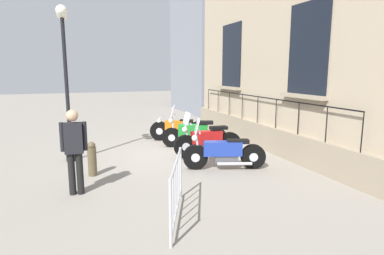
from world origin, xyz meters
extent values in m
plane|color=gray|center=(0.00, 0.00, 0.00)|extent=(60.00, 60.00, 0.00)
cube|color=tan|center=(-2.94, 0.00, 4.05)|extent=(0.60, 10.04, 8.11)
cube|color=gray|center=(-2.56, 0.00, 0.41)|extent=(0.20, 10.04, 0.82)
cube|color=black|center=(-2.62, 2.21, 3.12)|extent=(0.06, 1.50, 2.38)
cube|color=tan|center=(-2.54, 2.21, 1.88)|extent=(0.24, 1.70, 0.10)
cube|color=black|center=(-2.62, -2.21, 3.12)|extent=(0.06, 1.50, 2.38)
cube|color=tan|center=(-2.54, -2.21, 1.88)|extent=(0.24, 1.70, 0.10)
cube|color=black|center=(-2.52, 0.00, 1.70)|extent=(0.03, 8.43, 0.03)
cylinder|color=black|center=(-2.52, -4.22, 1.26)|extent=(0.02, 0.02, 0.88)
cylinder|color=black|center=(-2.52, -3.16, 1.26)|extent=(0.02, 0.02, 0.88)
cylinder|color=black|center=(-2.52, -2.11, 1.26)|extent=(0.02, 0.02, 0.88)
cylinder|color=black|center=(-2.52, -1.05, 1.26)|extent=(0.02, 0.02, 0.88)
cylinder|color=black|center=(-2.52, 0.00, 1.26)|extent=(0.02, 0.02, 0.88)
cylinder|color=black|center=(-2.52, 1.05, 1.26)|extent=(0.02, 0.02, 0.88)
cylinder|color=black|center=(-2.52, 2.11, 1.26)|extent=(0.02, 0.02, 0.88)
cylinder|color=black|center=(-2.52, 3.16, 1.26)|extent=(0.02, 0.02, 0.88)
cylinder|color=black|center=(-2.52, 4.22, 1.26)|extent=(0.02, 0.02, 0.88)
cylinder|color=black|center=(0.32, -2.09, 0.35)|extent=(0.71, 0.41, 0.71)
cylinder|color=silver|center=(0.32, -2.09, 0.35)|extent=(0.29, 0.25, 0.25)
cylinder|color=black|center=(-0.96, -1.55, 0.35)|extent=(0.71, 0.41, 0.71)
cylinder|color=silver|center=(-0.96, -1.55, 0.35)|extent=(0.29, 0.25, 0.25)
cube|color=orange|center=(-0.27, -1.84, 0.57)|extent=(0.90, 0.59, 0.35)
cube|color=#4C4C51|center=(-0.37, -1.80, 0.32)|extent=(0.56, 0.41, 0.25)
cube|color=black|center=(-0.60, -1.70, 0.73)|extent=(0.54, 0.42, 0.10)
cylinder|color=silver|center=(0.27, -2.07, 0.62)|extent=(0.17, 0.12, 0.55)
cylinder|color=silver|center=(0.22, -2.05, 0.89)|extent=(0.27, 0.57, 0.04)
sphere|color=white|center=(0.34, -2.10, 0.71)|extent=(0.16, 0.16, 0.16)
cylinder|color=silver|center=(-0.46, -1.60, 0.19)|extent=(0.74, 0.38, 0.08)
cylinder|color=black|center=(0.20, -0.93, 0.33)|extent=(0.66, 0.34, 0.66)
cylinder|color=silver|center=(0.20, -0.93, 0.33)|extent=(0.26, 0.21, 0.23)
cylinder|color=black|center=(-1.24, -0.41, 0.33)|extent=(0.66, 0.34, 0.66)
cylinder|color=silver|center=(-1.24, -0.41, 0.33)|extent=(0.26, 0.21, 0.23)
cube|color=#1E842D|center=(-0.48, -0.68, 0.57)|extent=(1.04, 0.65, 0.40)
cube|color=#4C4C51|center=(-0.57, -0.65, 0.30)|extent=(0.65, 0.45, 0.23)
cube|color=black|center=(-0.85, -0.55, 0.84)|extent=(0.62, 0.47, 0.10)
cylinder|color=silver|center=(0.15, -0.91, 0.70)|extent=(0.17, 0.11, 0.76)
cylinder|color=silver|center=(0.10, -0.89, 1.08)|extent=(0.28, 0.70, 0.04)
sphere|color=white|center=(0.21, -0.93, 0.90)|extent=(0.16, 0.16, 0.16)
cylinder|color=silver|center=(-0.69, -0.41, 0.18)|extent=(0.86, 0.38, 0.08)
cube|color=silver|center=(0.16, -0.91, 1.23)|extent=(0.32, 0.61, 0.36)
cylinder|color=black|center=(0.20, 0.53, 0.35)|extent=(0.70, 0.16, 0.69)
cylinder|color=silver|center=(0.20, 0.53, 0.35)|extent=(0.25, 0.16, 0.24)
cylinder|color=black|center=(-1.21, 0.60, 0.35)|extent=(0.70, 0.16, 0.69)
cylinder|color=silver|center=(-1.21, 0.60, 0.35)|extent=(0.25, 0.16, 0.24)
cube|color=red|center=(-0.45, 0.57, 0.58)|extent=(0.95, 0.30, 0.38)
cube|color=#4C4C51|center=(-0.55, 0.57, 0.31)|extent=(0.57, 0.23, 0.24)
cube|color=black|center=(-0.83, 0.58, 0.85)|extent=(0.54, 0.25, 0.10)
cylinder|color=silver|center=(0.15, 0.54, 0.69)|extent=(0.16, 0.07, 0.69)
cylinder|color=silver|center=(0.10, 0.54, 1.03)|extent=(0.06, 0.56, 0.04)
sphere|color=white|center=(0.22, 0.53, 0.85)|extent=(0.16, 0.16, 0.16)
cylinder|color=silver|center=(-0.73, 0.72, 0.19)|extent=(0.85, 0.12, 0.08)
cube|color=silver|center=(0.16, 0.54, 1.18)|extent=(0.14, 0.46, 0.36)
cylinder|color=black|center=(0.31, 1.66, 0.32)|extent=(0.66, 0.35, 0.65)
cylinder|color=silver|center=(0.31, 1.66, 0.32)|extent=(0.27, 0.23, 0.23)
cylinder|color=black|center=(-1.12, 2.14, 0.32)|extent=(0.66, 0.35, 0.65)
cylinder|color=silver|center=(-1.12, 2.14, 0.32)|extent=(0.27, 0.23, 0.23)
cube|color=#1E389E|center=(-0.36, 1.89, 0.55)|extent=(1.04, 0.58, 0.37)
cube|color=#4C4C51|center=(-0.45, 1.92, 0.29)|extent=(0.64, 0.40, 0.23)
cube|color=black|center=(-0.74, 2.01, 0.74)|extent=(0.61, 0.42, 0.10)
cylinder|color=silver|center=(0.27, 1.68, 0.67)|extent=(0.17, 0.11, 0.69)
cylinder|color=silver|center=(0.22, 1.70, 1.01)|extent=(0.23, 0.60, 0.04)
sphere|color=white|center=(0.33, 1.66, 0.83)|extent=(0.16, 0.16, 0.16)
cylinder|color=silver|center=(-0.59, 2.13, 0.18)|extent=(0.88, 0.36, 0.08)
cube|color=silver|center=(0.28, 1.68, 1.16)|extent=(0.27, 0.52, 0.36)
cylinder|color=black|center=(3.38, -0.28, 0.12)|extent=(0.28, 0.28, 0.24)
cylinder|color=black|center=(3.38, -0.28, 2.01)|extent=(0.10, 0.10, 4.02)
sphere|color=white|center=(3.38, -0.28, 4.06)|extent=(0.28, 0.28, 0.28)
cylinder|color=black|center=(3.38, -0.45, 3.87)|extent=(0.04, 0.35, 0.04)
sphere|color=white|center=(3.38, -0.63, 4.06)|extent=(0.28, 0.28, 0.28)
cylinder|color=black|center=(3.38, -0.10, 3.87)|extent=(0.04, 0.35, 0.04)
sphere|color=white|center=(3.38, 0.07, 4.06)|extent=(0.28, 0.28, 0.28)
cylinder|color=#B7B7BF|center=(1.28, 3.37, 0.53)|extent=(0.05, 0.05, 1.05)
cylinder|color=#B7B7BF|center=(1.99, 5.12, 0.53)|extent=(0.05, 0.05, 1.05)
cylinder|color=#B7B7BF|center=(1.63, 4.25, 1.02)|extent=(0.75, 1.77, 0.04)
cylinder|color=#B7B7BF|center=(1.63, 4.25, 0.15)|extent=(0.75, 1.77, 0.04)
cylinder|color=#B7B7BF|center=(1.42, 3.72, 0.60)|extent=(0.02, 0.02, 0.87)
cylinder|color=#B7B7BF|center=(1.56, 4.07, 0.60)|extent=(0.02, 0.02, 0.87)
cylinder|color=#B7B7BF|center=(1.71, 4.42, 0.60)|extent=(0.02, 0.02, 0.87)
cylinder|color=#B7B7BF|center=(1.85, 4.77, 0.60)|extent=(0.02, 0.02, 0.87)
cylinder|color=brown|center=(2.88, 1.30, 0.36)|extent=(0.21, 0.21, 0.71)
sphere|color=brown|center=(2.88, 1.30, 0.75)|extent=(0.19, 0.19, 0.19)
cylinder|color=black|center=(3.34, 2.44, 0.44)|extent=(0.14, 0.14, 0.89)
cylinder|color=black|center=(3.18, 2.46, 0.44)|extent=(0.14, 0.14, 0.89)
cube|color=black|center=(3.26, 2.45, 1.20)|extent=(0.38, 0.25, 0.63)
sphere|color=tan|center=(3.26, 2.45, 1.66)|extent=(0.24, 0.24, 0.24)
cylinder|color=black|center=(3.48, 2.43, 1.23)|extent=(0.09, 0.09, 0.60)
cylinder|color=black|center=(3.04, 2.47, 1.23)|extent=(0.09, 0.09, 0.60)
cube|color=gray|center=(-4.85, -9.51, 3.99)|extent=(3.43, 5.80, 7.98)
camera|label=1|loc=(3.19, 9.33, 2.56)|focal=30.33mm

